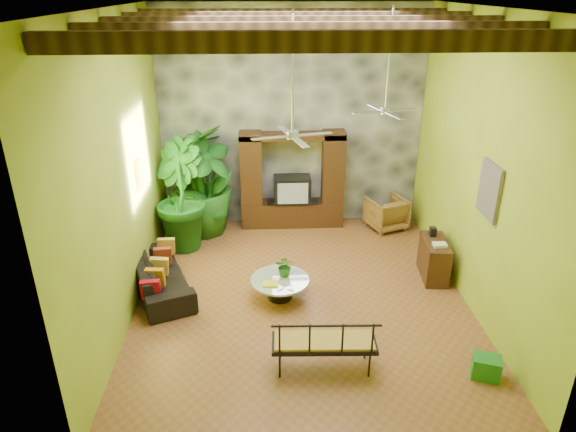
{
  "coord_description": "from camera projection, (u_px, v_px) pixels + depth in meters",
  "views": [
    {
      "loc": [
        -0.64,
        -8.09,
        5.31
      ],
      "look_at": [
        -0.24,
        0.2,
        1.56
      ],
      "focal_mm": 32.0,
      "sensor_mm": 36.0,
      "label": 1
    }
  ],
  "objects": [
    {
      "name": "ground",
      "position": [
        301.0,
        296.0,
        9.58
      ],
      "size": [
        7.0,
        7.0,
        0.0
      ],
      "primitive_type": "plane",
      "color": "brown",
      "rests_on": "ground"
    },
    {
      "name": "side_console",
      "position": [
        434.0,
        259.0,
        10.07
      ],
      "size": [
        0.53,
        1.01,
        0.78
      ],
      "primitive_type": "cube",
      "rotation": [
        0.0,
        0.0,
        -0.09
      ],
      "color": "#361B11",
      "rests_on": "ground"
    },
    {
      "name": "green_bin",
      "position": [
        486.0,
        367.0,
        7.54
      ],
      "size": [
        0.47,
        0.41,
        0.35
      ],
      "primitive_type": "cube",
      "rotation": [
        0.0,
        0.0,
        -0.35
      ],
      "color": "#1C691F",
      "rests_on": "ground"
    },
    {
      "name": "entertainment_center",
      "position": [
        292.0,
        187.0,
        12.04
      ],
      "size": [
        2.4,
        0.55,
        2.3
      ],
      "color": "black",
      "rests_on": "ground"
    },
    {
      "name": "sofa",
      "position": [
        160.0,
        274.0,
        9.67
      ],
      "size": [
        1.61,
        2.38,
        0.65
      ],
      "primitive_type": "imported",
      "rotation": [
        0.0,
        0.0,
        1.94
      ],
      "color": "black",
      "rests_on": "ground"
    },
    {
      "name": "tall_plant_a",
      "position": [
        209.0,
        186.0,
        11.47
      ],
      "size": [
        1.52,
        1.44,
        2.4
      ],
      "primitive_type": "imported",
      "rotation": [
        0.0,
        0.0,
        0.65
      ],
      "color": "#1A5C18",
      "rests_on": "ground"
    },
    {
      "name": "tall_plant_c",
      "position": [
        201.0,
        180.0,
        11.59
      ],
      "size": [
        1.89,
        1.89,
        2.53
      ],
      "primitive_type": "imported",
      "rotation": [
        0.0,
        0.0,
        4.27
      ],
      "color": "#1E5B18",
      "rests_on": "ground"
    },
    {
      "name": "ceiling_fan_back",
      "position": [
        386.0,
        99.0,
        9.34
      ],
      "size": [
        1.28,
        1.28,
        1.86
      ],
      "color": "#B5B5BA",
      "rests_on": "ceiling"
    },
    {
      "name": "wicker_armchair",
      "position": [
        386.0,
        213.0,
        12.12
      ],
      "size": [
        1.05,
        1.07,
        0.76
      ],
      "primitive_type": "imported",
      "rotation": [
        0.0,
        0.0,
        3.5
      ],
      "color": "#965D36",
      "rests_on": "ground"
    },
    {
      "name": "wall_art_mask",
      "position": [
        139.0,
        174.0,
        9.49
      ],
      "size": [
        0.06,
        0.32,
        0.55
      ],
      "primitive_type": "cube",
      "color": "yellow",
      "rests_on": "left_wall"
    },
    {
      "name": "coffee_table",
      "position": [
        280.0,
        286.0,
        9.43
      ],
      "size": [
        1.08,
        1.08,
        0.4
      ],
      "rotation": [
        0.0,
        0.0,
        -0.29
      ],
      "color": "black",
      "rests_on": "ground"
    },
    {
      "name": "back_wall",
      "position": [
        292.0,
        119.0,
        11.73
      ],
      "size": [
        6.0,
        0.02,
        5.0
      ],
      "primitive_type": "cube",
      "color": "olive",
      "rests_on": "ground"
    },
    {
      "name": "wall_art_painting",
      "position": [
        490.0,
        190.0,
        8.22
      ],
      "size": [
        0.06,
        0.7,
        0.9
      ],
      "primitive_type": "cube",
      "color": "#2B629F",
      "rests_on": "right_wall"
    },
    {
      "name": "right_wall",
      "position": [
        479.0,
        166.0,
        8.68
      ],
      "size": [
        0.02,
        7.0,
        5.0
      ],
      "primitive_type": "cube",
      "color": "olive",
      "rests_on": "ground"
    },
    {
      "name": "ceiling_fan_front",
      "position": [
        293.0,
        122.0,
        7.8
      ],
      "size": [
        1.28,
        1.28,
        1.86
      ],
      "color": "#B5B5BA",
      "rests_on": "ceiling"
    },
    {
      "name": "tall_plant_b",
      "position": [
        178.0,
        196.0,
        10.97
      ],
      "size": [
        1.56,
        1.65,
        2.37
      ],
      "primitive_type": "imported",
      "rotation": [
        0.0,
        0.0,
        2.09
      ],
      "color": "#175A1A",
      "rests_on": "ground"
    },
    {
      "name": "stone_accent_wall",
      "position": [
        292.0,
        120.0,
        11.68
      ],
      "size": [
        5.98,
        0.1,
        4.98
      ],
      "primitive_type": "cube",
      "color": "#3E4046",
      "rests_on": "ground"
    },
    {
      "name": "ceiling",
      "position": [
        305.0,
        8.0,
        7.52
      ],
      "size": [
        6.0,
        7.0,
        0.02
      ],
      "primitive_type": "cube",
      "color": "silver",
      "rests_on": "back_wall"
    },
    {
      "name": "iron_bench",
      "position": [
        325.0,
        342.0,
        7.51
      ],
      "size": [
        1.57,
        0.62,
        0.57
      ],
      "rotation": [
        0.0,
        0.0,
        -0.04
      ],
      "color": "black",
      "rests_on": "ground"
    },
    {
      "name": "yellow_tray",
      "position": [
        271.0,
        284.0,
        9.19
      ],
      "size": [
        0.29,
        0.21,
        0.03
      ],
      "primitive_type": "cube",
      "rotation": [
        0.0,
        0.0,
        0.02
      ],
      "color": "gold",
      "rests_on": "coffee_table"
    },
    {
      "name": "left_wall",
      "position": [
        121.0,
        172.0,
        8.42
      ],
      "size": [
        0.02,
        7.0,
        5.0
      ],
      "primitive_type": "cube",
      "color": "olive",
      "rests_on": "ground"
    },
    {
      "name": "ceiling_beams",
      "position": [
        305.0,
        24.0,
        7.61
      ],
      "size": [
        5.95,
        5.36,
        0.22
      ],
      "color": "#392512",
      "rests_on": "ceiling"
    },
    {
      "name": "centerpiece_plant",
      "position": [
        285.0,
        266.0,
        9.4
      ],
      "size": [
        0.41,
        0.37,
        0.4
      ],
      "primitive_type": "imported",
      "rotation": [
        0.0,
        0.0,
        -0.16
      ],
      "color": "#266219",
      "rests_on": "coffee_table"
    }
  ]
}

